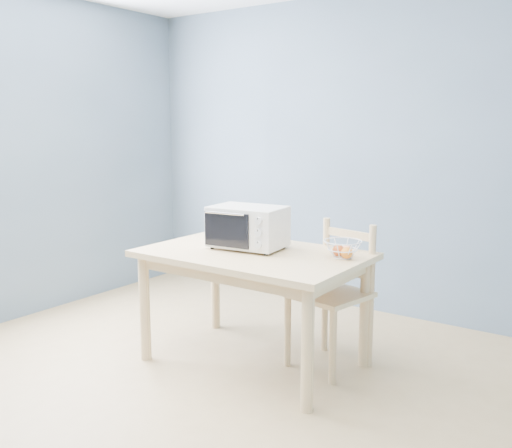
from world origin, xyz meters
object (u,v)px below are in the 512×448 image
Objects in this scene: dining_table at (253,267)px; fruit_basket at (343,249)px; dining_chair at (334,296)px; toaster_oven at (245,226)px.

fruit_basket is at bearing 17.32° from dining_table.
dining_chair is at bearing 136.84° from fruit_basket.
toaster_oven is at bearing -169.90° from fruit_basket.
fruit_basket is (0.66, 0.12, -0.09)m from toaster_oven.
dining_table is 1.50× the size of dining_chair.
fruit_basket is at bearing 3.88° from toaster_oven.
dining_chair reaches higher than dining_table.
dining_table is at bearing -136.43° from dining_chair.
dining_chair is at bearing 15.80° from toaster_oven.
dining_chair is at bearing 32.01° from dining_table.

